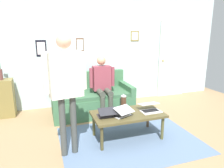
# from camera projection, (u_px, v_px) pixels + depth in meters

# --- Properties ---
(ground_plane) EXTENTS (7.68, 7.68, 0.00)m
(ground_plane) POSITION_uv_depth(u_px,v_px,m) (126.00, 144.00, 3.35)
(ground_plane) COLOR #9E7D57
(area_rug) EXTENTS (2.25, 1.66, 0.01)m
(area_rug) POSITION_uv_depth(u_px,v_px,m) (130.00, 140.00, 3.47)
(area_rug) COLOR slate
(area_rug) RESTS_ON ground_plane
(back_wall) EXTENTS (7.04, 0.11, 2.70)m
(back_wall) POSITION_uv_depth(u_px,v_px,m) (92.00, 50.00, 5.05)
(back_wall) COLOR silver
(back_wall) RESTS_ON ground_plane
(interior_door) EXTENTS (0.82, 0.09, 2.05)m
(interior_door) POSITION_uv_depth(u_px,v_px,m) (172.00, 60.00, 5.74)
(interior_door) COLOR silver
(interior_door) RESTS_ON ground_plane
(couch) EXTENTS (1.72, 0.90, 0.88)m
(couch) POSITION_uv_depth(u_px,v_px,m) (92.00, 99.00, 4.61)
(couch) COLOR #3F6F4A
(couch) RESTS_ON ground_plane
(coffee_table) EXTENTS (1.19, 0.64, 0.44)m
(coffee_table) POSITION_uv_depth(u_px,v_px,m) (128.00, 116.00, 3.47)
(coffee_table) COLOR brown
(coffee_table) RESTS_ON ground_plane
(laptop_left) EXTENTS (0.38, 0.39, 0.15)m
(laptop_left) POSITION_uv_depth(u_px,v_px,m) (122.00, 113.00, 3.34)
(laptop_left) COLOR silver
(laptop_left) RESTS_ON coffee_table
(laptop_center) EXTENTS (0.35, 0.31, 0.13)m
(laptop_center) POSITION_uv_depth(u_px,v_px,m) (150.00, 109.00, 3.54)
(laptop_center) COLOR silver
(laptop_center) RESTS_ON coffee_table
(laptop_right) EXTENTS (0.31, 0.27, 0.14)m
(laptop_right) POSITION_uv_depth(u_px,v_px,m) (107.00, 114.00, 3.31)
(laptop_right) COLOR #28282D
(laptop_right) RESTS_ON coffee_table
(french_press) EXTENTS (0.12, 0.10, 0.26)m
(french_press) POSITION_uv_depth(u_px,v_px,m) (123.00, 102.00, 3.64)
(french_press) COLOR #4C3323
(french_press) RESTS_ON coffee_table
(side_shelf) EXTENTS (0.42, 0.32, 0.81)m
(side_shelf) POSITION_uv_depth(u_px,v_px,m) (4.00, 98.00, 4.36)
(side_shelf) COLOR olive
(side_shelf) RESTS_ON ground_plane
(flower_vase) EXTENTS (0.09, 0.09, 0.45)m
(flower_vase) POSITION_uv_depth(u_px,v_px,m) (0.00, 72.00, 4.23)
(flower_vase) COLOR brown
(flower_vase) RESTS_ON side_shelf
(person_standing) EXTENTS (0.61, 0.27, 1.75)m
(person_standing) POSITION_uv_depth(u_px,v_px,m) (66.00, 80.00, 2.82)
(person_standing) COLOR #424644
(person_standing) RESTS_ON ground_plane
(person_seated) EXTENTS (0.55, 0.51, 1.28)m
(person_seated) POSITION_uv_depth(u_px,v_px,m) (103.00, 83.00, 4.36)
(person_seated) COLOR #42463B
(person_seated) RESTS_ON ground_plane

